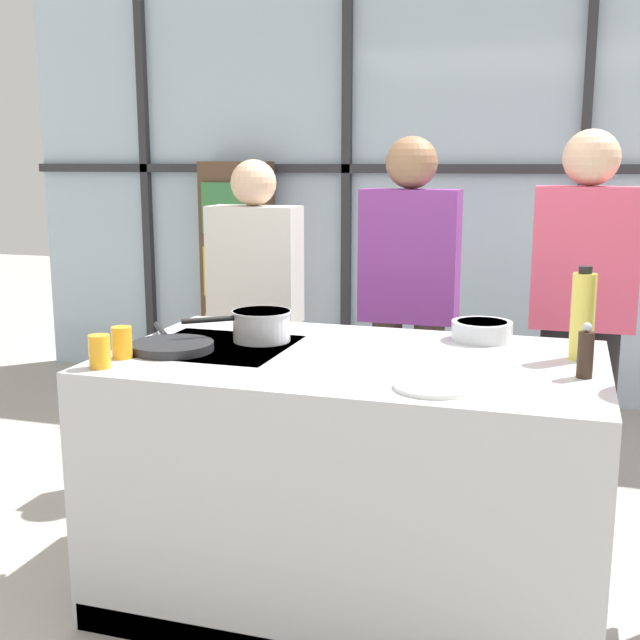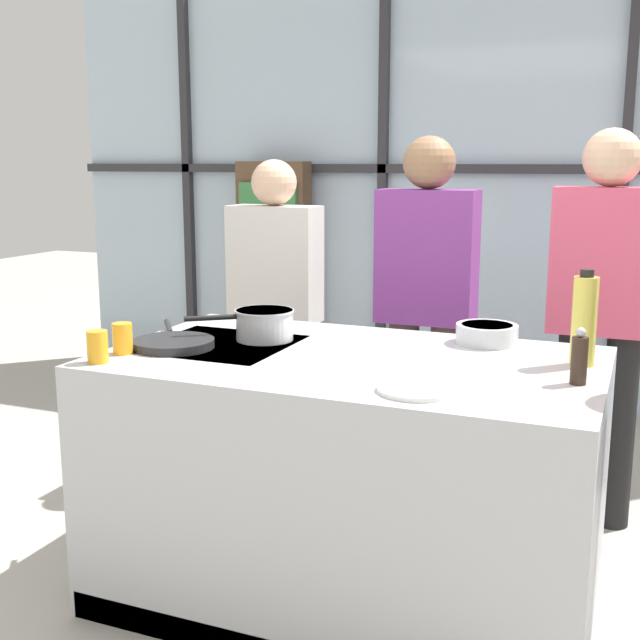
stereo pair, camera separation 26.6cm
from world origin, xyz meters
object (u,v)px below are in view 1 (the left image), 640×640
at_px(spectator_center_right, 582,301).
at_px(pepper_grinder, 585,353).
at_px(frying_pan, 172,346).
at_px(oil_bottle, 583,316).
at_px(spectator_center_left, 409,296).
at_px(juice_glass_near, 100,351).
at_px(spectator_far_left, 255,302).
at_px(saucepan, 261,325).
at_px(mixing_bowl, 482,330).
at_px(white_plate, 433,387).
at_px(juice_glass_far, 122,342).

xyz_separation_m(spectator_center_right, pepper_grinder, (-0.00, -1.08, 0.01)).
height_order(frying_pan, oil_bottle, oil_bottle).
bearing_deg(spectator_center_left, juice_glass_near, 61.84).
xyz_separation_m(spectator_center_right, juice_glass_near, (-1.54, -1.42, -0.01)).
height_order(pepper_grinder, juice_glass_near, pepper_grinder).
bearing_deg(spectator_far_left, frying_pan, 96.27).
xyz_separation_m(frying_pan, saucepan, (0.25, 0.24, 0.04)).
height_order(spectator_center_left, pepper_grinder, spectator_center_left).
bearing_deg(spectator_far_left, mixing_bowl, 152.07).
bearing_deg(pepper_grinder, spectator_center_left, 125.60).
relative_size(spectator_center_right, oil_bottle, 5.32).
bearing_deg(white_plate, spectator_center_left, 104.00).
height_order(spectator_center_right, oil_bottle, spectator_center_right).
xyz_separation_m(spectator_center_left, juice_glass_near, (-0.76, -1.42, 0.01)).
bearing_deg(spectator_center_left, pepper_grinder, 125.60).
bearing_deg(mixing_bowl, juice_glass_far, -150.58).
height_order(spectator_center_right, saucepan, spectator_center_right).
height_order(frying_pan, juice_glass_far, juice_glass_far).
height_order(saucepan, pepper_grinder, pepper_grinder).
relative_size(saucepan, mixing_bowl, 1.56).
bearing_deg(pepper_grinder, saucepan, 170.72).
relative_size(oil_bottle, pepper_grinder, 1.82).
bearing_deg(juice_glass_near, saucepan, 55.88).
relative_size(frying_pan, mixing_bowl, 2.03).
relative_size(white_plate, juice_glass_near, 2.14).
distance_m(mixing_bowl, juice_glass_near, 1.41).
distance_m(spectator_center_left, spectator_center_right, 0.77).
bearing_deg(saucepan, spectator_far_left, 113.04).
height_order(spectator_center_right, juice_glass_far, spectator_center_right).
xyz_separation_m(spectator_center_left, pepper_grinder, (0.77, -1.08, 0.03)).
height_order(spectator_center_left, oil_bottle, spectator_center_left).
bearing_deg(frying_pan, spectator_far_left, 96.27).
bearing_deg(spectator_far_left, spectator_center_right, -180.00).
bearing_deg(pepper_grinder, juice_glass_far, -172.40).
height_order(white_plate, juice_glass_far, juice_glass_far).
height_order(spectator_far_left, oil_bottle, spectator_far_left).
distance_m(spectator_far_left, frying_pan, 1.13).
height_order(pepper_grinder, juice_glass_far, pepper_grinder).
bearing_deg(spectator_center_right, frying_pan, 38.31).
distance_m(spectator_center_left, white_plate, 1.39).
bearing_deg(juice_glass_near, juice_glass_far, 90.00).
bearing_deg(frying_pan, white_plate, -12.65).
height_order(spectator_far_left, juice_glass_near, spectator_far_left).
bearing_deg(pepper_grinder, frying_pan, -178.00).
relative_size(mixing_bowl, juice_glass_near, 2.08).
bearing_deg(pepper_grinder, spectator_far_left, 145.14).
bearing_deg(spectator_far_left, spectator_center_left, -180.00).
height_order(white_plate, pepper_grinder, pepper_grinder).
xyz_separation_m(spectator_far_left, pepper_grinder, (1.55, -1.08, 0.10)).
height_order(frying_pan, saucepan, saucepan).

